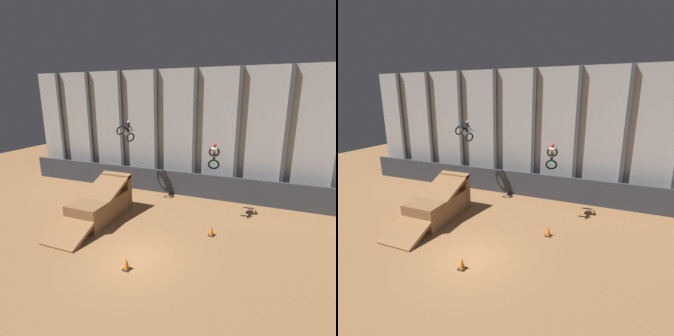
% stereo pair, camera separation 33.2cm
% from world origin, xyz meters
% --- Properties ---
extents(ground_plane, '(60.00, 60.00, 0.00)m').
position_xyz_m(ground_plane, '(0.00, 0.00, 0.00)').
color(ground_plane, '#996B42').
extents(arena_back_wall, '(32.00, 0.40, 9.97)m').
position_xyz_m(arena_back_wall, '(0.00, 10.60, 4.98)').
color(arena_back_wall, silver).
rests_on(arena_back_wall, ground_plane).
extents(lower_barrier, '(31.36, 0.20, 1.95)m').
position_xyz_m(lower_barrier, '(0.00, 9.24, 0.98)').
color(lower_barrier, '#383D47').
rests_on(lower_barrier, ground_plane).
extents(dirt_ramp, '(2.25, 6.47, 2.63)m').
position_xyz_m(dirt_ramp, '(-4.38, 3.54, 0.87)').
color(dirt_ramp, olive).
rests_on(dirt_ramp, ground_plane).
extents(rider_bike_left_air, '(0.87, 1.73, 1.67)m').
position_xyz_m(rider_bike_left_air, '(-4.51, 7.34, 5.30)').
color(rider_bike_left_air, black).
extents(rider_bike_right_air, '(1.03, 1.90, 1.67)m').
position_xyz_m(rider_bike_right_air, '(2.45, 6.31, 4.18)').
color(rider_bike_right_air, black).
extents(traffic_cone_near_ramp, '(0.36, 0.36, 0.58)m').
position_xyz_m(traffic_cone_near_ramp, '(3.03, 3.65, 0.28)').
color(traffic_cone_near_ramp, black).
rests_on(traffic_cone_near_ramp, ground_plane).
extents(traffic_cone_arena_edge, '(0.36, 0.36, 0.58)m').
position_xyz_m(traffic_cone_arena_edge, '(0.01, -0.87, 0.28)').
color(traffic_cone_arena_edge, black).
rests_on(traffic_cone_arena_edge, ground_plane).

